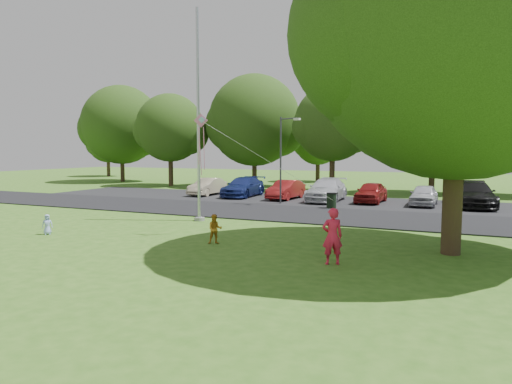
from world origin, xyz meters
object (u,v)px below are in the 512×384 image
at_px(street_lamp, 283,152).
at_px(trash_can, 331,201).
at_px(flagpole, 198,134).
at_px(kite, 204,133).
at_px(big_tree, 456,27).
at_px(woman, 332,236).
at_px(child_blue, 47,224).
at_px(child_yellow, 215,229).

bearing_deg(street_lamp, trash_can, 5.61).
distance_m(flagpole, kite, 3.98).
bearing_deg(big_tree, woman, -137.99).
relative_size(big_tree, child_blue, 15.43).
xyz_separation_m(trash_can, child_blue, (-8.45, -12.51, -0.07)).
xyz_separation_m(street_lamp, kite, (0.80, -11.03, 0.77)).
distance_m(flagpole, woman, 10.38).
xyz_separation_m(flagpole, big_tree, (11.12, -2.91, 3.06)).
bearing_deg(flagpole, woman, -35.62).
xyz_separation_m(street_lamp, child_blue, (-5.16, -13.35, -2.86)).
relative_size(child_yellow, kite, 0.17).
distance_m(street_lamp, big_tree, 14.92).
xyz_separation_m(street_lamp, big_tree, (9.69, -10.64, 3.95)).
distance_m(street_lamp, child_yellow, 12.68).
relative_size(trash_can, child_yellow, 0.87).
bearing_deg(child_yellow, kite, 100.76).
bearing_deg(street_lamp, big_tree, -27.81).
bearing_deg(child_yellow, street_lamp, 66.69).
height_order(flagpole, big_tree, big_tree).
distance_m(trash_can, kite, 11.08).
xyz_separation_m(woman, child_blue, (-11.72, 0.11, -0.44)).
bearing_deg(trash_can, woman, -75.47).
relative_size(street_lamp, child_yellow, 5.04).
xyz_separation_m(trash_can, kite, (-2.49, -10.19, 3.57)).
height_order(flagpole, child_yellow, flagpole).
distance_m(child_yellow, kite, 3.87).
relative_size(flagpole, trash_can, 10.63).
bearing_deg(trash_can, child_yellow, -96.84).
relative_size(big_tree, woman, 7.44).
relative_size(child_yellow, child_blue, 1.32).
xyz_separation_m(flagpole, trash_can, (4.72, 6.89, -3.69)).
relative_size(flagpole, child_blue, 12.25).
bearing_deg(big_tree, kite, -177.49).
height_order(woman, child_yellow, woman).
bearing_deg(child_blue, big_tree, -36.18).
relative_size(woman, child_yellow, 1.57).
height_order(big_tree, child_blue, big_tree).
xyz_separation_m(child_yellow, child_blue, (-7.08, -1.11, -0.13)).
relative_size(flagpole, kite, 1.61).
distance_m(woman, kite, 7.02).
bearing_deg(child_blue, street_lamp, 22.34).
xyz_separation_m(trash_can, woman, (3.27, -12.62, 0.37)).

